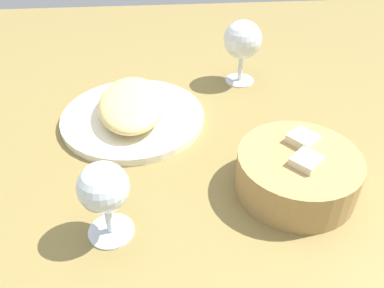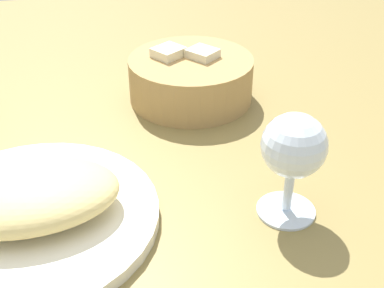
{
  "view_description": "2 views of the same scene",
  "coord_description": "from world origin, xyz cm",
  "px_view_note": "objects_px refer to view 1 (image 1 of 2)",
  "views": [
    {
      "loc": [
        56.93,
        -2.78,
        43.34
      ],
      "look_at": [
        7.63,
        1.25,
        4.87
      ],
      "focal_mm": 37.94,
      "sensor_mm": 36.0,
      "label": 1
    },
    {
      "loc": [
        3.89,
        -50.71,
        35.57
      ],
      "look_at": [
        10.95,
        -3.26,
        4.64
      ],
      "focal_mm": 47.77,
      "sensor_mm": 36.0,
      "label": 2
    }
  ],
  "objects_px": {
    "plate": "(133,118)",
    "wine_glass_near": "(104,191)",
    "wine_glass_far": "(242,42)",
    "bread_basket": "(297,172)"
  },
  "relations": [
    {
      "from": "plate",
      "to": "wine_glass_near",
      "type": "bearing_deg",
      "value": -4.5
    },
    {
      "from": "bread_basket",
      "to": "wine_glass_far",
      "type": "xyz_separation_m",
      "value": [
        -0.34,
        -0.03,
        0.06
      ]
    },
    {
      "from": "wine_glass_near",
      "to": "wine_glass_far",
      "type": "xyz_separation_m",
      "value": [
        -0.4,
        0.25,
        0.01
      ]
    },
    {
      "from": "plate",
      "to": "wine_glass_far",
      "type": "relative_size",
      "value": 1.97
    },
    {
      "from": "plate",
      "to": "bread_basket",
      "type": "bearing_deg",
      "value": 50.98
    },
    {
      "from": "bread_basket",
      "to": "wine_glass_far",
      "type": "height_order",
      "value": "wine_glass_far"
    },
    {
      "from": "wine_glass_near",
      "to": "plate",
      "type": "bearing_deg",
      "value": 175.5
    },
    {
      "from": "bread_basket",
      "to": "wine_glass_far",
      "type": "relative_size",
      "value": 1.34
    },
    {
      "from": "wine_glass_near",
      "to": "wine_glass_far",
      "type": "height_order",
      "value": "wine_glass_far"
    },
    {
      "from": "bread_basket",
      "to": "wine_glass_near",
      "type": "relative_size",
      "value": 1.54
    }
  ]
}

